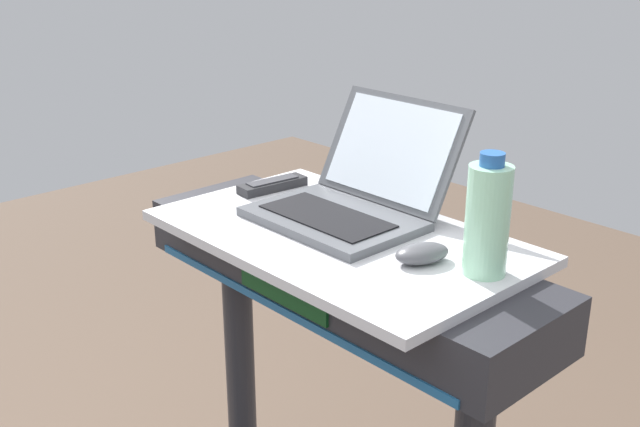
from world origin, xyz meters
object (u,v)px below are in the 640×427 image
(laptop, at_px, (352,195))
(tv_remote, at_px, (272,185))
(computer_mouse, at_px, (422,253))
(water_bottle, at_px, (488,219))

(laptop, distance_m, tv_remote, 0.24)
(computer_mouse, xyz_separation_m, water_bottle, (0.10, 0.04, 0.08))
(water_bottle, bearing_deg, tv_remote, 178.25)
(computer_mouse, distance_m, water_bottle, 0.13)
(laptop, height_order, tv_remote, laptop)
(laptop, bearing_deg, water_bottle, -0.10)
(laptop, height_order, water_bottle, laptop)
(laptop, relative_size, tv_remote, 2.04)
(computer_mouse, xyz_separation_m, tv_remote, (-0.48, 0.06, -0.01))
(water_bottle, xyz_separation_m, tv_remote, (-0.58, 0.02, -0.09))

